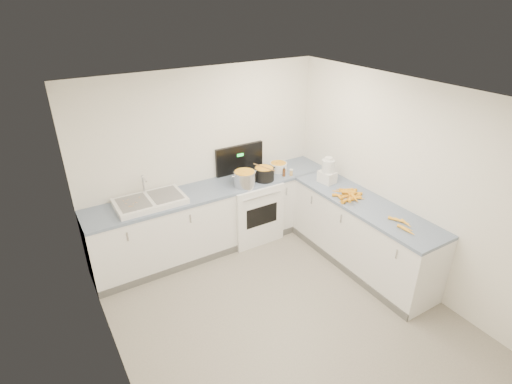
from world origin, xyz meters
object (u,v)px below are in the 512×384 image
steel_pot (245,179)px  food_processor (328,172)px  stove (250,207)px  black_pot (264,175)px  extract_bottle (284,173)px  spice_jar (291,173)px  mixing_bowl (278,167)px  sink (150,201)px

steel_pot → food_processor: 1.16m
stove → black_pot: bearing=-38.5°
stove → extract_bottle: 0.73m
food_processor → steel_pot: bearing=153.8°
spice_jar → mixing_bowl: bearing=103.1°
sink → food_processor: (2.32, -0.67, 0.12)m
sink → spice_jar: 2.04m
mixing_bowl → spice_jar: bearing=-76.9°
steel_pot → food_processor: size_ratio=0.82×
food_processor → sink: bearing=163.9°
extract_bottle → food_processor: food_processor is taller
food_processor → extract_bottle: bearing=129.4°
stove → extract_bottle: (0.47, -0.17, 0.52)m
extract_bottle → mixing_bowl: bearing=77.7°
extract_bottle → stove: bearing=160.0°
spice_jar → extract_bottle: bearing=162.2°
spice_jar → food_processor: 0.55m
extract_bottle → black_pot: bearing=172.0°
stove → mixing_bowl: size_ratio=5.20×
stove → sink: 1.54m
extract_bottle → spice_jar: 0.11m
stove → steel_pot: stove is taller
mixing_bowl → spice_jar: 0.26m
black_pot → stove: bearing=141.5°
mixing_bowl → extract_bottle: mixing_bowl is taller
stove → sink: stove is taller
steel_pot → black_pot: steel_pot is taller
black_pot → food_processor: food_processor is taller
sink → extract_bottle: 1.93m
stove → sink: (-1.45, 0.02, 0.50)m
stove → spice_jar: size_ratio=17.07×
black_pot → extract_bottle: size_ratio=2.58×
sink → steel_pot: 1.30m
mixing_bowl → food_processor: (0.35, -0.70, 0.10)m
mixing_bowl → extract_bottle: size_ratio=2.37×
sink → black_pot: bearing=-5.1°
steel_pot → spice_jar: (0.74, -0.06, -0.05)m
extract_bottle → spice_jar: extract_bottle is taller
black_pot → mixing_bowl: size_ratio=1.09×
sink → stove: bearing=-0.6°
sink → spice_jar: bearing=-6.2°
spice_jar → stove: bearing=160.4°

